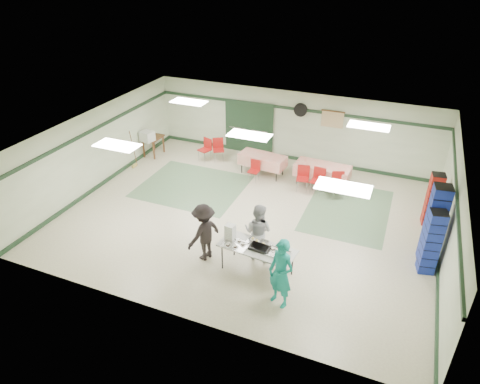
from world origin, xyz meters
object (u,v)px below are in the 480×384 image
at_px(chair_c, 338,182).
at_px(chair_d, 255,168).
at_px(printer_table, 153,140).
at_px(dining_table_a, 322,170).
at_px(crate_stack_blue_a, 434,225).
at_px(volunteer_teal, 281,274).
at_px(volunteer_dark, 204,232).
at_px(broom, 133,148).
at_px(chair_loose_b, 206,147).
at_px(office_printer, 147,136).
at_px(chair_a, 318,178).
at_px(crate_stack_red, 433,200).
at_px(serving_table, 257,249).
at_px(crate_stack_blue_b, 432,242).
at_px(dining_table_b, 262,160).
at_px(chair_loose_a, 218,147).
at_px(volunteer_grey, 258,232).
at_px(chair_b, 303,175).

distance_m(chair_c, chair_d, 2.94).
height_order(chair_c, printer_table, chair_c).
xyz_separation_m(dining_table_a, crate_stack_blue_a, (3.52, -3.05, 0.55)).
xyz_separation_m(volunteer_teal, volunteer_dark, (-2.37, 0.87, -0.07)).
height_order(chair_c, broom, broom).
bearing_deg(broom, chair_c, 16.64).
height_order(chair_loose_b, office_printer, office_printer).
bearing_deg(chair_loose_b, dining_table_a, 16.64).
xyz_separation_m(chair_d, printer_table, (-4.49, 0.51, 0.17)).
distance_m(volunteer_teal, chair_c, 5.49).
bearing_deg(chair_a, chair_c, 5.40).
distance_m(chair_loose_b, crate_stack_red, 8.27).
xyz_separation_m(dining_table_a, chair_a, (-0.00, -0.56, -0.02)).
relative_size(serving_table, crate_stack_blue_b, 1.12).
relative_size(dining_table_b, office_printer, 3.62).
relative_size(chair_d, crate_stack_blue_a, 0.35).
height_order(chair_loose_a, crate_stack_red, crate_stack_red).
bearing_deg(office_printer, chair_a, 10.91).
height_order(crate_stack_red, office_printer, crate_stack_red).
bearing_deg(volunteer_teal, chair_loose_b, 150.65).
bearing_deg(volunteer_dark, office_printer, -113.92).
distance_m(volunteer_grey, crate_stack_blue_b, 4.33).
height_order(volunteer_dark, chair_c, volunteer_dark).
bearing_deg(chair_a, chair_loose_a, 172.12).
relative_size(chair_b, chair_loose_b, 0.98).
bearing_deg(broom, chair_d, 19.95).
xyz_separation_m(chair_c, chair_d, (-2.94, -0.00, -0.07)).
xyz_separation_m(dining_table_a, broom, (-6.86, -1.27, 0.19)).
xyz_separation_m(crate_stack_red, broom, (-10.38, -0.10, -0.08)).
relative_size(volunteer_grey, chair_c, 1.84).
height_order(chair_loose_a, office_printer, office_printer).
xyz_separation_m(chair_c, crate_stack_red, (2.86, -0.60, 0.30)).
height_order(volunteer_dark, chair_loose_a, volunteer_dark).
distance_m(volunteer_teal, dining_table_a, 6.07).
bearing_deg(dining_table_a, crate_stack_red, -15.39).
bearing_deg(office_printer, printer_table, 102.07).
relative_size(chair_c, crate_stack_blue_b, 0.49).
distance_m(chair_a, crate_stack_blue_a, 4.35).
distance_m(serving_table, chair_loose_a, 6.78).
bearing_deg(chair_loose_a, chair_b, -45.70).
bearing_deg(volunteer_teal, volunteer_dark, -177.97).
xyz_separation_m(dining_table_b, chair_a, (2.20, -0.56, -0.02)).
bearing_deg(volunteer_teal, crate_stack_blue_b, 61.34).
xyz_separation_m(volunteer_grey, broom, (-6.19, 3.35, -0.05)).
bearing_deg(chair_b, crate_stack_blue_a, -41.61).
bearing_deg(chair_a, volunteer_teal, -79.57).
relative_size(dining_table_a, chair_c, 2.17).
xyz_separation_m(volunteer_teal, chair_b, (-0.94, 5.48, -0.34)).
distance_m(crate_stack_blue_a, printer_table, 10.74).
relative_size(volunteer_grey, chair_b, 1.84).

